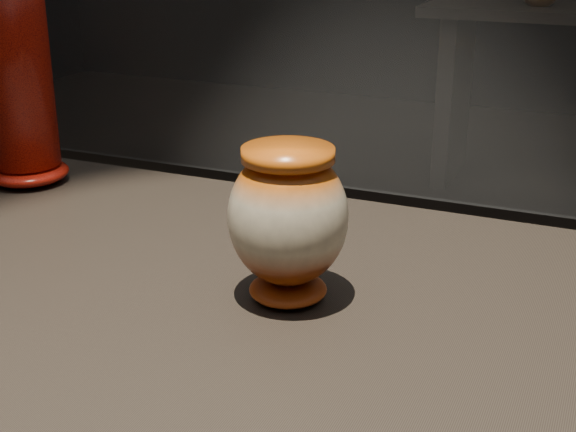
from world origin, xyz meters
name	(u,v)px	position (x,y,z in m)	size (l,w,h in m)	color
main_vase	(288,219)	(0.07, 0.04, 1.00)	(0.17, 0.17, 0.18)	maroon
tall_vase	(15,61)	(-0.50, 0.27, 1.10)	(0.14, 0.14, 0.42)	red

